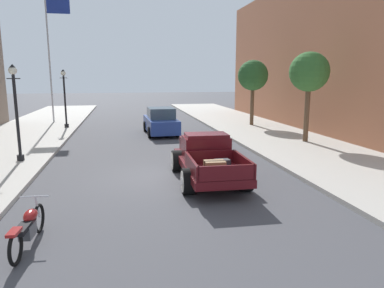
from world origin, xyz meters
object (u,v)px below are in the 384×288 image
object	(u,v)px
car_background_blue	(161,122)
street_tree_second	(253,76)
street_tree_nearest	(309,73)
street_lamp_near	(16,106)
street_lamp_far	(65,94)
flagpole	(52,45)
hotrod_truck_maroon	(206,157)
motorcycle_parked	(28,227)

from	to	relation	value
car_background_blue	street_tree_second	xyz separation A→B (m)	(6.71, 2.11, 2.80)
street_tree_nearest	street_tree_second	size ratio (longest dim) A/B	1.02
street_lamp_near	street_tree_second	bearing A→B (deg)	33.59
car_background_blue	street_tree_nearest	bearing A→B (deg)	-33.72
street_lamp_far	flagpole	size ratio (longest dim) A/B	0.42
hotrod_truck_maroon	street_lamp_near	xyz separation A→B (m)	(-6.96, 3.46, 1.63)
street_tree_nearest	car_background_blue	bearing A→B (deg)	146.28
flagpole	street_tree_second	world-z (taller)	flagpole
flagpole	street_tree_nearest	world-z (taller)	flagpole
street_tree_nearest	street_tree_second	xyz separation A→B (m)	(-0.44, 6.88, -0.14)
motorcycle_parked	hotrod_truck_maroon	bearing A→B (deg)	41.74
motorcycle_parked	street_lamp_far	distance (m)	17.78
street_lamp_near	street_tree_nearest	size ratio (longest dim) A/B	0.83
motorcycle_parked	flagpole	world-z (taller)	flagpole
hotrod_truck_maroon	car_background_blue	size ratio (longest dim) A/B	1.14
motorcycle_parked	street_lamp_far	bearing A→B (deg)	95.71
street_lamp_near	street_lamp_far	bearing A→B (deg)	87.76
street_lamp_far	street_tree_second	xyz separation A→B (m)	(12.76, -1.10, 1.19)
street_tree_nearest	street_tree_second	distance (m)	6.90
hotrod_truck_maroon	street_tree_second	xyz separation A→B (m)	(6.19, 12.19, 2.82)
motorcycle_parked	street_lamp_near	size ratio (longest dim) A/B	0.55
street_lamp_near	street_lamp_far	world-z (taller)	same
street_tree_nearest	street_tree_second	bearing A→B (deg)	93.67
car_background_blue	street_tree_nearest	xyz separation A→B (m)	(7.15, -4.77, 2.95)
car_background_blue	street_lamp_far	xyz separation A→B (m)	(-6.05, 3.21, 1.62)
hotrod_truck_maroon	flagpole	bearing A→B (deg)	115.05
motorcycle_parked	street_tree_nearest	size ratio (longest dim) A/B	0.46
flagpole	street_tree_second	distance (m)	14.77
car_background_blue	street_tree_nearest	size ratio (longest dim) A/B	0.94
car_background_blue	flagpole	size ratio (longest dim) A/B	0.48
hotrod_truck_maroon	car_background_blue	xyz separation A→B (m)	(-0.52, 10.08, 0.01)
street_lamp_far	car_background_blue	bearing A→B (deg)	-27.96
hotrod_truck_maroon	street_tree_second	world-z (taller)	street_tree_second
street_lamp_far	street_tree_nearest	xyz separation A→B (m)	(13.21, -7.99, 1.33)
street_lamp_near	street_tree_nearest	world-z (taller)	street_tree_nearest
car_background_blue	street_tree_second	world-z (taller)	street_tree_second
hotrod_truck_maroon	street_lamp_far	size ratio (longest dim) A/B	1.29
street_lamp_far	flagpole	bearing A→B (deg)	109.70
hotrod_truck_maroon	flagpole	size ratio (longest dim) A/B	0.54
flagpole	street_tree_second	size ratio (longest dim) A/B	2.03
flagpole	car_background_blue	bearing A→B (deg)	-41.92
street_lamp_near	car_background_blue	bearing A→B (deg)	45.81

